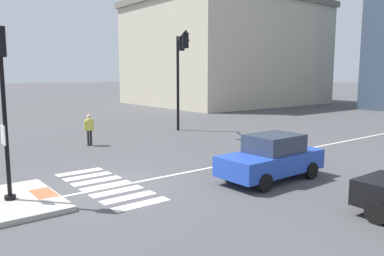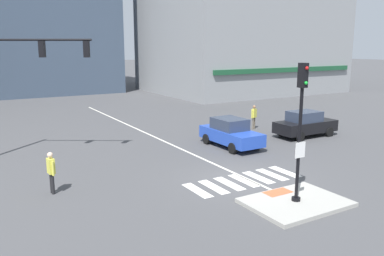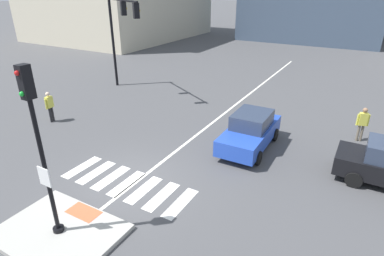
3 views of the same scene
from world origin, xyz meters
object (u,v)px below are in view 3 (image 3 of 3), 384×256
Objects in this scene: signal_pole at (39,141)px; pedestrian_waiting_far_side at (363,122)px; car_blue_eastbound_mid at (250,131)px; traffic_light_mast at (119,26)px; pedestrian_at_curb_left at (50,104)px.

pedestrian_waiting_far_side is (7.24, 11.28, -2.14)m from signal_pole.
traffic_light_mast is at bearing 161.11° from car_blue_eastbound_mid.
traffic_light_mast is 3.72× the size of pedestrian_waiting_far_side.
traffic_light_mast is 1.51× the size of car_blue_eastbound_mid.
traffic_light_mast is 15.11m from pedestrian_waiting_far_side.
traffic_light_mast is 11.58m from car_blue_eastbound_mid.
car_blue_eastbound_mid is 2.47× the size of pedestrian_at_curb_left.
pedestrian_at_curb_left is (-7.40, 5.63, -2.14)m from signal_pole.
car_blue_eastbound_mid is at bearing -143.52° from pedestrian_waiting_far_side.
signal_pole is 8.93m from car_blue_eastbound_mid.
signal_pole reaches higher than pedestrian_at_curb_left.
car_blue_eastbound_mid is at bearing 13.46° from pedestrian_at_curb_left.
pedestrian_waiting_far_side is at bearing 36.48° from car_blue_eastbound_mid.
pedestrian_waiting_far_side is (14.73, -0.39, -3.38)m from traffic_light_mast.
car_blue_eastbound_mid is 10.63m from pedestrian_at_curb_left.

